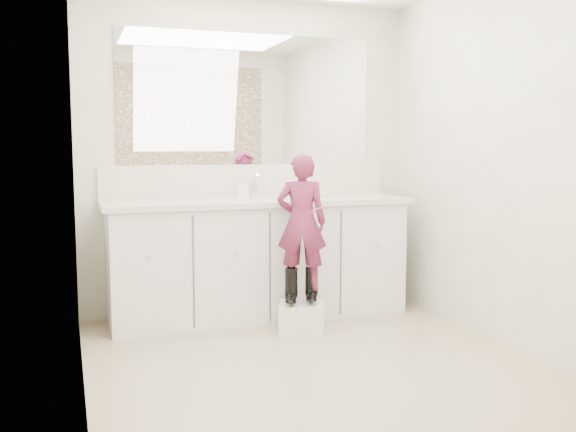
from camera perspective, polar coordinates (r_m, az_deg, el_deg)
name	(u,v)px	position (r m, az deg, el deg)	size (l,w,h in m)	color
floor	(320,368)	(3.83, 2.82, -13.36)	(3.00, 3.00, 0.00)	#917F5F
wall_back	(248,157)	(5.03, -3.54, 5.27)	(2.60, 2.60, 0.00)	#BFB6A3
wall_front	(486,171)	(2.29, 17.20, 3.82)	(2.60, 2.60, 0.00)	#BFB6A3
wall_left	(77,163)	(3.34, -18.25, 4.47)	(3.00, 3.00, 0.00)	#BFB6A3
wall_right	(513,160)	(4.27, 19.36, 4.75)	(3.00, 3.00, 0.00)	#BFB6A3
vanity_cabinet	(259,261)	(4.84, -2.60, -3.99)	(2.20, 0.55, 0.85)	silver
countertop	(259,202)	(4.77, -2.57, 1.25)	(2.28, 0.58, 0.04)	beige
backsplash	(249,181)	(5.02, -3.48, 3.16)	(2.28, 0.03, 0.25)	beige
mirror	(248,100)	(5.03, -3.54, 10.29)	(2.00, 0.02, 1.00)	white
dot_panel	(489,36)	(2.33, 17.42, 14.98)	(2.00, 0.01, 1.20)	#472819
faucet	(253,191)	(4.92, -3.13, 2.22)	(0.08, 0.08, 0.10)	silver
cup	(325,192)	(4.97, 3.29, 2.16)	(0.09, 0.09, 0.08)	beige
soap_bottle	(243,188)	(4.80, -3.98, 2.49)	(0.07, 0.07, 0.16)	white
step_stool	(301,317)	(4.53, 1.19, -8.95)	(0.31, 0.26, 0.20)	silver
boot_left	(291,286)	(4.45, 0.29, -6.22)	(0.09, 0.17, 0.26)	black
boot_right	(311,284)	(4.50, 2.10, -6.08)	(0.09, 0.17, 0.26)	black
toddler	(302,222)	(4.40, 1.21, -0.54)	(0.34, 0.22, 0.94)	#AE3565
toothbrush	(313,211)	(4.37, 2.27, 0.49)	(0.01, 0.01, 0.14)	#D1519E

